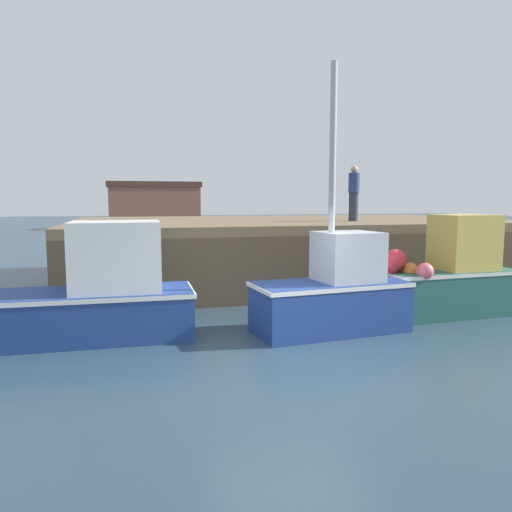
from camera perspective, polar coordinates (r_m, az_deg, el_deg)
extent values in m
cube|color=#283D4C|center=(8.05, 4.26, -12.47)|extent=(120.00, 160.00, 0.10)
cube|color=brown|center=(16.36, 3.85, 3.92)|extent=(13.96, 8.38, 0.25)
cube|color=#4E402E|center=(12.67, 9.65, -1.35)|extent=(13.96, 0.24, 1.70)
cylinder|color=#4E402E|center=(11.72, -21.36, -2.35)|extent=(0.29, 0.29, 1.70)
cylinder|color=#4E402E|center=(12.74, 9.51, -1.31)|extent=(0.29, 0.29, 1.70)
cylinder|color=#4E402E|center=(19.59, -11.68, 1.37)|extent=(0.29, 0.29, 1.70)
cylinder|color=#4E402E|center=(21.70, 11.01, 1.88)|extent=(0.29, 0.29, 1.70)
cylinder|color=#4E402E|center=(11.79, -5.26, -1.88)|extent=(6.61, 0.15, 1.50)
cube|color=navy|center=(9.56, -18.79, -6.61)|extent=(3.69, 1.55, 0.90)
cube|color=silver|center=(9.48, -18.88, -4.24)|extent=(3.76, 1.58, 0.08)
cube|color=silver|center=(9.35, -16.24, 0.01)|extent=(1.63, 1.28, 1.29)
cube|color=navy|center=(9.64, 8.75, -5.95)|extent=(3.09, 1.56, 0.99)
cube|color=silver|center=(9.55, 8.80, -3.33)|extent=(3.15, 1.59, 0.08)
cube|color=#B2B7BC|center=(9.66, 10.79, -0.05)|extent=(1.25, 1.17, 0.97)
cylinder|color=#B7B7BC|center=(9.47, 9.08, 12.48)|extent=(0.13, 0.13, 3.20)
cube|color=#23564C|center=(11.71, 21.71, -4.03)|extent=(3.16, 1.34, 1.03)
cube|color=silver|center=(11.64, 21.81, -1.77)|extent=(3.23, 1.37, 0.08)
cube|color=gold|center=(11.81, 23.40, 1.53)|extent=(1.30, 1.09, 1.23)
sphere|color=#EA5B70|center=(10.59, 19.40, -1.71)|extent=(0.35, 0.35, 0.35)
sphere|color=orange|center=(10.96, 17.77, -1.69)|extent=(0.36, 0.36, 0.36)
sphere|color=#DB3866|center=(11.08, 15.69, -0.67)|extent=(0.47, 0.47, 0.47)
sphere|color=red|center=(10.78, 15.65, -0.98)|extent=(0.44, 0.44, 0.44)
sphere|color=orange|center=(11.19, 16.04, -1.31)|extent=(0.32, 0.32, 0.32)
sphere|color=red|center=(10.77, 16.20, -0.40)|extent=(0.46, 0.46, 0.46)
cube|color=white|center=(12.16, 20.19, -5.06)|extent=(1.95, 0.78, 0.42)
cube|color=#7F6647|center=(12.12, 20.24, -4.01)|extent=(0.14, 0.59, 0.04)
cylinder|color=#2D3342|center=(15.28, 11.48, 5.72)|extent=(0.29, 0.29, 0.87)
cylinder|color=navy|center=(15.29, 11.54, 8.49)|extent=(0.34, 0.34, 0.61)
sphere|color=tan|center=(15.31, 11.57, 10.03)|extent=(0.22, 0.22, 0.22)
cube|color=brown|center=(46.45, -11.93, 5.59)|extent=(8.15, 4.08, 3.82)
cube|color=#4F2D24|center=(46.47, -11.99, 8.26)|extent=(8.48, 4.24, 0.50)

